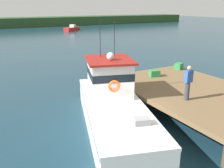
{
  "coord_description": "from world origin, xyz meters",
  "views": [
    {
      "loc": [
        -4.88,
        -8.47,
        5.39
      ],
      "look_at": [
        1.2,
        2.34,
        1.4
      ],
      "focal_mm": 39.06,
      "sensor_mm": 36.0,
      "label": 1
    }
  ],
  "objects_px": {
    "crate_single_far": "(179,66)",
    "crate_single_by_cleat": "(155,73)",
    "deckhand_by_the_boat": "(188,82)",
    "bait_bucket": "(121,75)",
    "main_fishing_boat": "(112,103)",
    "moored_boat_near_channel": "(72,29)"
  },
  "relations": [
    {
      "from": "crate_single_by_cleat",
      "to": "crate_single_far",
      "type": "bearing_deg",
      "value": 13.18
    },
    {
      "from": "main_fishing_boat",
      "to": "moored_boat_near_channel",
      "type": "height_order",
      "value": "main_fishing_boat"
    },
    {
      "from": "crate_single_far",
      "to": "bait_bucket",
      "type": "bearing_deg",
      "value": 177.82
    },
    {
      "from": "deckhand_by_the_boat",
      "to": "moored_boat_near_channel",
      "type": "height_order",
      "value": "deckhand_by_the_boat"
    },
    {
      "from": "crate_single_far",
      "to": "crate_single_by_cleat",
      "type": "bearing_deg",
      "value": -166.82
    },
    {
      "from": "bait_bucket",
      "to": "crate_single_far",
      "type": "bearing_deg",
      "value": -2.18
    },
    {
      "from": "main_fishing_boat",
      "to": "moored_boat_near_channel",
      "type": "relative_size",
      "value": 2.06
    },
    {
      "from": "crate_single_by_cleat",
      "to": "deckhand_by_the_boat",
      "type": "height_order",
      "value": "deckhand_by_the_boat"
    },
    {
      "from": "crate_single_by_cleat",
      "to": "deckhand_by_the_boat",
      "type": "relative_size",
      "value": 0.37
    },
    {
      "from": "bait_bucket",
      "to": "main_fishing_boat",
      "type": "bearing_deg",
      "value": -128.3
    },
    {
      "from": "main_fishing_boat",
      "to": "crate_single_far",
      "type": "distance_m",
      "value": 7.34
    },
    {
      "from": "crate_single_by_cleat",
      "to": "deckhand_by_the_boat",
      "type": "xyz_separation_m",
      "value": [
        -1.21,
        -3.86,
        0.66
      ]
    },
    {
      "from": "crate_single_far",
      "to": "main_fishing_boat",
      "type": "bearing_deg",
      "value": -158.52
    },
    {
      "from": "main_fishing_boat",
      "to": "bait_bucket",
      "type": "bearing_deg",
      "value": 51.7
    },
    {
      "from": "deckhand_by_the_boat",
      "to": "main_fishing_boat",
      "type": "bearing_deg",
      "value": 149.05
    },
    {
      "from": "crate_single_by_cleat",
      "to": "crate_single_far",
      "type": "xyz_separation_m",
      "value": [
        2.61,
        0.61,
        0.01
      ]
    },
    {
      "from": "crate_single_by_cleat",
      "to": "bait_bucket",
      "type": "relative_size",
      "value": 1.76
    },
    {
      "from": "crate_single_by_cleat",
      "to": "moored_boat_near_channel",
      "type": "height_order",
      "value": "crate_single_by_cleat"
    },
    {
      "from": "crate_single_far",
      "to": "deckhand_by_the_boat",
      "type": "xyz_separation_m",
      "value": [
        -3.82,
        -4.48,
        0.65
      ]
    },
    {
      "from": "bait_bucket",
      "to": "moored_boat_near_channel",
      "type": "relative_size",
      "value": 0.07
    },
    {
      "from": "main_fishing_boat",
      "to": "crate_single_by_cleat",
      "type": "bearing_deg",
      "value": 26.22
    },
    {
      "from": "bait_bucket",
      "to": "crate_single_by_cleat",
      "type": "bearing_deg",
      "value": -21.98
    }
  ]
}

